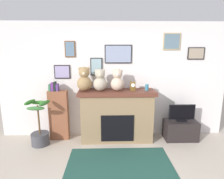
# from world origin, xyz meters

# --- Properties ---
(back_wall) EXTENTS (5.20, 0.15, 2.60)m
(back_wall) POSITION_xyz_m (0.00, 2.00, 1.31)
(back_wall) COLOR silver
(back_wall) RESTS_ON ground_plane
(fireplace) EXTENTS (1.66, 0.57, 1.14)m
(fireplace) POSITION_xyz_m (0.07, 1.68, 0.57)
(fireplace) COLOR #856D4C
(fireplace) RESTS_ON ground_plane
(bookshelf) EXTENTS (0.42, 0.16, 1.32)m
(bookshelf) POSITION_xyz_m (-1.23, 1.74, 0.60)
(bookshelf) COLOR brown
(bookshelf) RESTS_ON ground_plane
(potted_plant) EXTENTS (0.51, 0.49, 0.98)m
(potted_plant) POSITION_xyz_m (-1.59, 1.48, 0.32)
(potted_plant) COLOR #3F3F44
(potted_plant) RESTS_ON ground_plane
(tv_stand) EXTENTS (0.72, 0.40, 0.44)m
(tv_stand) POSITION_xyz_m (1.51, 1.64, 0.22)
(tv_stand) COLOR black
(tv_stand) RESTS_ON ground_plane
(television) EXTENTS (0.58, 0.14, 0.38)m
(television) POSITION_xyz_m (1.51, 1.64, 0.62)
(television) COLOR black
(television) RESTS_ON tv_stand
(area_rug) EXTENTS (1.88, 1.03, 0.01)m
(area_rug) POSITION_xyz_m (0.07, 0.75, 0.00)
(area_rug) COLOR #214A40
(area_rug) RESTS_ON ground_plane
(candle_jar) EXTENTS (0.08, 0.08, 0.14)m
(candle_jar) POSITION_xyz_m (0.71, 1.66, 1.20)
(candle_jar) COLOR teal
(candle_jar) RESTS_ON fireplace
(mantel_clock) EXTENTS (0.11, 0.08, 0.19)m
(mantel_clock) POSITION_xyz_m (0.41, 1.66, 1.23)
(mantel_clock) COLOR brown
(mantel_clock) RESTS_ON fireplace
(teddy_bear_tan) EXTENTS (0.32, 0.32, 0.52)m
(teddy_bear_tan) POSITION_xyz_m (-0.62, 1.66, 1.37)
(teddy_bear_tan) COLOR olive
(teddy_bear_tan) RESTS_ON fireplace
(teddy_bear_brown) EXTENTS (0.29, 0.29, 0.47)m
(teddy_bear_brown) POSITION_xyz_m (-0.29, 1.66, 1.35)
(teddy_bear_brown) COLOR #A89D87
(teddy_bear_brown) RESTS_ON fireplace
(teddy_bear_cream) EXTENTS (0.29, 0.29, 0.47)m
(teddy_bear_cream) POSITION_xyz_m (0.08, 1.66, 1.35)
(teddy_bear_cream) COLOR #C1A890
(teddy_bear_cream) RESTS_ON fireplace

